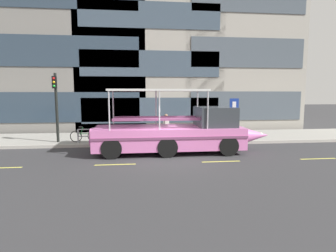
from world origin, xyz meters
The scene contains 11 objects.
ground_plane centered at (0.00, 0.00, 0.00)m, with size 120.00×120.00×0.00m, color #333335.
sidewalk centered at (0.00, 5.60, 0.09)m, with size 32.00×4.80×0.18m, color #99968E.
curb_edge centered at (0.00, 3.11, 0.09)m, with size 32.00×0.18×0.18m, color #B2ADA3.
lane_centreline centered at (0.00, -1.09, 0.00)m, with size 25.80×0.12×0.01m.
curb_guardrail centered at (0.19, 3.45, 0.75)m, with size 10.27×0.09×0.86m.
traffic_light_pole centered at (-6.20, 3.96, 2.69)m, with size 0.24×0.46×4.14m.
parking_sign centered at (4.79, 3.97, 1.96)m, with size 0.60×0.12×2.62m.
leaned_bicycle centered at (-4.59, 3.85, 0.56)m, with size 1.74×0.46×0.96m.
duck_tour_boat centered at (0.77, 1.21, 1.06)m, with size 9.61×2.69×3.34m.
pedestrian_near_bow centered at (3.17, 4.49, 1.19)m, with size 0.32×0.42×1.67m.
pedestrian_mid_left centered at (0.41, 4.11, 1.17)m, with size 0.41×0.32×1.64m.
Camera 1 is at (-1.42, -13.07, 3.12)m, focal length 29.32 mm.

